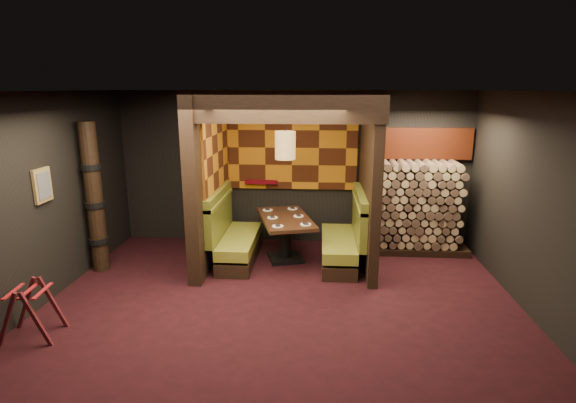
% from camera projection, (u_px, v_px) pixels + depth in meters
% --- Properties ---
extents(floor, '(6.50, 5.50, 0.02)m').
position_uv_depth(floor, '(281.00, 308.00, 6.09)').
color(floor, black).
rests_on(floor, ground).
extents(ceiling, '(6.50, 5.50, 0.02)m').
position_uv_depth(ceiling, '(280.00, 90.00, 5.39)').
color(ceiling, black).
rests_on(ceiling, ground).
extents(wall_back, '(6.50, 0.02, 2.85)m').
position_uv_depth(wall_back, '(293.00, 168.00, 8.41)').
color(wall_back, black).
rests_on(wall_back, ground).
extents(wall_front, '(6.50, 0.02, 2.85)m').
position_uv_depth(wall_front, '(246.00, 308.00, 3.07)').
color(wall_front, black).
rests_on(wall_front, ground).
extents(wall_left, '(0.02, 5.50, 2.85)m').
position_uv_depth(wall_left, '(37.00, 201.00, 5.97)').
color(wall_left, black).
rests_on(wall_left, ground).
extents(wall_right, '(0.02, 5.50, 2.85)m').
position_uv_depth(wall_right, '(545.00, 210.00, 5.52)').
color(wall_right, black).
rests_on(wall_right, ground).
extents(partition_left, '(0.20, 2.20, 2.85)m').
position_uv_depth(partition_left, '(208.00, 179.00, 7.43)').
color(partition_left, black).
rests_on(partition_left, floor).
extents(partition_right, '(0.15, 2.10, 2.85)m').
position_uv_depth(partition_right, '(369.00, 181.00, 7.30)').
color(partition_right, black).
rests_on(partition_right, floor).
extents(header_beam, '(2.85, 0.18, 0.44)m').
position_uv_depth(header_beam, '(283.00, 107.00, 6.12)').
color(header_beam, black).
rests_on(header_beam, partition_left).
extents(tapa_back_panel, '(2.40, 0.06, 1.55)m').
position_uv_depth(tapa_back_panel, '(292.00, 148.00, 8.27)').
color(tapa_back_panel, '#B06411').
rests_on(tapa_back_panel, wall_back).
extents(tapa_side_panel, '(0.04, 1.85, 1.45)m').
position_uv_depth(tapa_side_panel, '(217.00, 152.00, 7.49)').
color(tapa_side_panel, '#B06411').
rests_on(tapa_side_panel, partition_left).
extents(lacquer_shelf, '(0.60, 0.12, 0.07)m').
position_uv_depth(lacquer_shelf, '(261.00, 182.00, 8.41)').
color(lacquer_shelf, '#570611').
rests_on(lacquer_shelf, wall_back).
extents(booth_bench_left, '(0.68, 1.60, 1.14)m').
position_uv_depth(booth_bench_left, '(233.00, 238.00, 7.66)').
color(booth_bench_left, black).
rests_on(booth_bench_left, floor).
extents(booth_bench_right, '(0.68, 1.60, 1.14)m').
position_uv_depth(booth_bench_right, '(345.00, 241.00, 7.53)').
color(booth_bench_right, black).
rests_on(booth_bench_right, floor).
extents(dining_table, '(1.15, 1.60, 0.76)m').
position_uv_depth(dining_table, '(286.00, 230.00, 7.65)').
color(dining_table, black).
rests_on(dining_table, floor).
extents(place_settings, '(0.89, 1.26, 0.03)m').
position_uv_depth(place_settings, '(286.00, 217.00, 7.59)').
color(place_settings, white).
rests_on(place_settings, dining_table).
extents(pendant_lamp, '(0.33, 0.33, 1.09)m').
position_uv_depth(pendant_lamp, '(285.00, 145.00, 7.25)').
color(pendant_lamp, olive).
rests_on(pendant_lamp, ceiling).
extents(framed_picture, '(0.05, 0.36, 0.46)m').
position_uv_depth(framed_picture, '(43.00, 185.00, 6.01)').
color(framed_picture, olive).
rests_on(framed_picture, wall_left).
extents(luggage_rack, '(0.70, 0.53, 0.71)m').
position_uv_depth(luggage_rack, '(31.00, 309.00, 5.30)').
color(luggage_rack, '#4A1419').
rests_on(luggage_rack, floor).
extents(totem_column, '(0.31, 0.31, 2.40)m').
position_uv_depth(totem_column, '(94.00, 199.00, 7.07)').
color(totem_column, black).
rests_on(totem_column, floor).
extents(firewood_stack, '(1.73, 0.70, 1.64)m').
position_uv_depth(firewood_stack, '(420.00, 207.00, 8.01)').
color(firewood_stack, black).
rests_on(firewood_stack, floor).
extents(mosaic_header, '(1.83, 0.10, 0.56)m').
position_uv_depth(mosaic_header, '(420.00, 144.00, 8.06)').
color(mosaic_header, maroon).
rests_on(mosaic_header, wall_back).
extents(bay_front_post, '(0.08, 0.08, 2.85)m').
position_uv_depth(bay_front_post, '(373.00, 177.00, 7.54)').
color(bay_front_post, black).
rests_on(bay_front_post, floor).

